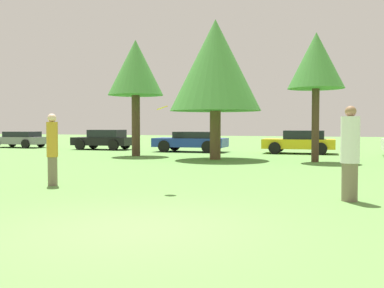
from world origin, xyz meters
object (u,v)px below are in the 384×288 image
tree_1 (215,66)px  tree_2 (316,62)px  parked_car_yellow (300,141)px  person_catcher (350,153)px  parked_car_black (104,139)px  parked_car_grey (20,139)px  tree_0 (136,69)px  frisbee (162,108)px  person_thrower (52,148)px  parked_car_blue (192,141)px

tree_1 → tree_2: (4.41, 0.11, -0.03)m
tree_1 → parked_car_yellow: 7.49m
person_catcher → parked_car_black: bearing=-46.5°
parked_car_grey → parked_car_yellow: 19.39m
tree_0 → tree_2: bearing=-4.9°
frisbee → parked_car_yellow: bearing=85.0°
person_thrower → parked_car_yellow: bearing=73.5°
person_thrower → parked_car_blue: 15.33m
person_catcher → tree_1: bearing=-59.9°
frisbee → parked_car_yellow: (1.38, 15.70, -1.29)m
tree_0 → parked_car_yellow: tree_0 is taller
parked_car_grey → tree_0: bearing=154.1°
frisbee → tree_0: (-6.27, 10.81, 2.46)m
parked_car_grey → parked_car_yellow: (19.39, -0.10, 0.06)m
parked_car_black → parked_car_blue: 6.20m
parked_car_grey → parked_car_black: (7.00, -0.24, 0.07)m
person_catcher → tree_0: size_ratio=0.33×
person_thrower → person_catcher: size_ratio=0.95×
person_thrower → parked_car_black: bearing=116.2°
tree_0 → parked_car_yellow: 9.82m
frisbee → tree_1: 10.34m
parked_car_black → parked_car_blue: bearing=173.3°
person_catcher → tree_1: 12.00m
person_catcher → parked_car_blue: 17.60m
tree_0 → parked_car_blue: size_ratio=1.36×
tree_2 → parked_car_black: 15.17m
parked_car_black → parked_car_blue: size_ratio=0.90×
frisbee → parked_car_black: bearing=125.3°
parked_car_black → parked_car_grey: bearing=-4.8°
tree_1 → parked_car_black: 11.42m
tree_0 → parked_car_black: (-4.75, 4.76, -3.75)m
tree_1 → parked_car_black: tree_1 is taller
parked_car_blue → tree_2: bearing=142.8°
parked_car_black → frisbee: bearing=122.4°
tree_2 → parked_car_black: (-13.67, 5.53, -3.56)m
person_thrower → parked_car_blue: person_thrower is taller
parked_car_grey → parked_car_yellow: bearing=176.8°
frisbee → tree_2: 10.63m
tree_0 → tree_1: bearing=-11.1°
parked_car_black → parked_car_blue: (6.18, -0.41, -0.02)m
frisbee → parked_car_blue: (-4.84, 15.15, -1.31)m
person_catcher → parked_car_black: size_ratio=0.50×
tree_0 → parked_car_black: tree_0 is taller
tree_2 → parked_car_yellow: size_ratio=1.38×
person_thrower → frisbee: bearing=0.6°
parked_car_yellow → parked_car_blue: bearing=2.1°
person_thrower → parked_car_blue: (-1.78, 15.22, -0.30)m
frisbee → tree_2: bearing=75.2°
parked_car_black → tree_0: bearing=132.1°
parked_car_black → parked_car_yellow: 12.40m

